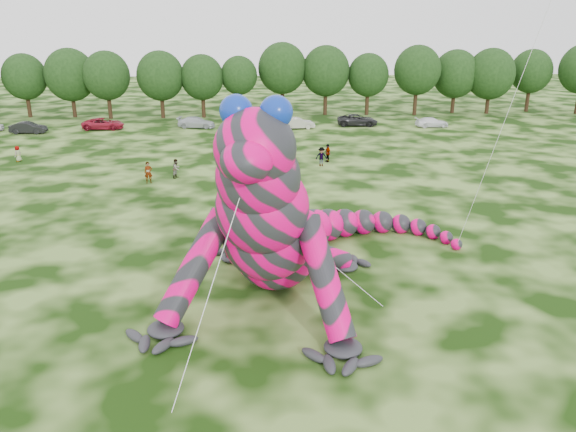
# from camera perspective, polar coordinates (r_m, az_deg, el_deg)

# --- Properties ---
(ground) EXTENTS (240.00, 240.00, 0.00)m
(ground) POSITION_cam_1_polar(r_m,az_deg,el_deg) (29.41, -8.90, -8.46)
(ground) COLOR #16330A
(ground) RESTS_ON ground
(inflatable_gecko) EXTENTS (22.93, 25.36, 10.75)m
(inflatable_gecko) POSITION_cam_1_polar(r_m,az_deg,el_deg) (29.50, -0.68, 3.15)
(inflatable_gecko) COLOR #F6006E
(inflatable_gecko) RESTS_ON ground
(tree_4) EXTENTS (6.22, 5.60, 9.06)m
(tree_4) POSITION_cam_1_polar(r_m,az_deg,el_deg) (91.10, -25.09, 11.90)
(tree_4) COLOR black
(tree_4) RESTS_ON ground
(tree_5) EXTENTS (7.16, 6.44, 9.80)m
(tree_5) POSITION_cam_1_polar(r_m,az_deg,el_deg) (88.68, -21.18, 12.49)
(tree_5) COLOR black
(tree_5) RESTS_ON ground
(tree_6) EXTENTS (6.52, 5.86, 9.49)m
(tree_6) POSITION_cam_1_polar(r_m,az_deg,el_deg) (85.53, -17.87, 12.55)
(tree_6) COLOR black
(tree_6) RESTS_ON ground
(tree_7) EXTENTS (6.68, 6.01, 9.48)m
(tree_7) POSITION_cam_1_polar(r_m,az_deg,el_deg) (84.18, -12.79, 12.88)
(tree_7) COLOR black
(tree_7) RESTS_ON ground
(tree_8) EXTENTS (6.14, 5.53, 8.94)m
(tree_8) POSITION_cam_1_polar(r_m,az_deg,el_deg) (83.69, -8.69, 12.91)
(tree_8) COLOR black
(tree_8) RESTS_ON ground
(tree_9) EXTENTS (5.27, 4.74, 8.68)m
(tree_9) POSITION_cam_1_polar(r_m,az_deg,el_deg) (83.78, -4.97, 12.97)
(tree_9) COLOR black
(tree_9) RESTS_ON ground
(tree_10) EXTENTS (7.09, 6.38, 10.50)m
(tree_10) POSITION_cam_1_polar(r_m,az_deg,el_deg) (85.01, -0.58, 13.75)
(tree_10) COLOR black
(tree_10) RESTS_ON ground
(tree_11) EXTENTS (7.01, 6.31, 10.07)m
(tree_11) POSITION_cam_1_polar(r_m,az_deg,el_deg) (85.24, 3.85, 13.58)
(tree_11) COLOR black
(tree_11) RESTS_ON ground
(tree_12) EXTENTS (5.99, 5.39, 8.97)m
(tree_12) POSITION_cam_1_polar(r_m,az_deg,el_deg) (85.87, 8.12, 13.11)
(tree_12) COLOR black
(tree_12) RESTS_ON ground
(tree_13) EXTENTS (6.83, 6.15, 10.13)m
(tree_13) POSITION_cam_1_polar(r_m,az_deg,el_deg) (86.92, 12.95, 13.28)
(tree_13) COLOR black
(tree_13) RESTS_ON ground
(tree_14) EXTENTS (6.82, 6.14, 9.40)m
(tree_14) POSITION_cam_1_polar(r_m,az_deg,el_deg) (90.43, 16.60, 12.96)
(tree_14) COLOR black
(tree_14) RESTS_ON ground
(tree_15) EXTENTS (7.17, 6.45, 9.63)m
(tree_15) POSITION_cam_1_polar(r_m,az_deg,el_deg) (91.36, 19.83, 12.77)
(tree_15) COLOR black
(tree_15) RESTS_ON ground
(tree_16) EXTENTS (6.26, 5.63, 9.37)m
(tree_16) POSITION_cam_1_polar(r_m,az_deg,el_deg) (95.73, 23.38, 12.51)
(tree_16) COLOR black
(tree_16) RESTS_ON ground
(car_1) EXTENTS (4.46, 1.73, 1.45)m
(car_1) POSITION_cam_1_polar(r_m,az_deg,el_deg) (78.29, -24.88, 8.14)
(car_1) COLOR black
(car_1) RESTS_ON ground
(car_2) EXTENTS (5.34, 2.57, 1.47)m
(car_2) POSITION_cam_1_polar(r_m,az_deg,el_deg) (77.72, -18.25, 8.90)
(car_2) COLOR maroon
(car_2) RESTS_ON ground
(car_3) EXTENTS (5.16, 2.78, 1.42)m
(car_3) POSITION_cam_1_polar(r_m,az_deg,el_deg) (75.99, -9.29, 9.37)
(car_3) COLOR #B4BABF
(car_3) RESTS_ON ground
(car_4) EXTENTS (4.09, 1.87, 1.36)m
(car_4) POSITION_cam_1_polar(r_m,az_deg,el_deg) (76.52, -4.43, 9.61)
(car_4) COLOR navy
(car_4) RESTS_ON ground
(car_5) EXTENTS (4.57, 2.05, 1.46)m
(car_5) POSITION_cam_1_polar(r_m,az_deg,el_deg) (74.27, 0.99, 9.40)
(car_5) COLOR #B9B2A9
(car_5) RESTS_ON ground
(car_6) EXTENTS (5.66, 3.06, 1.51)m
(car_6) POSITION_cam_1_polar(r_m,az_deg,el_deg) (77.14, 7.07, 9.65)
(car_6) COLOR #232325
(car_6) RESTS_ON ground
(car_7) EXTENTS (4.50, 2.09, 1.27)m
(car_7) POSITION_cam_1_polar(r_m,az_deg,el_deg) (77.91, 14.41, 9.21)
(car_7) COLOR white
(car_7) RESTS_ON ground
(spectator_2) EXTENTS (1.27, 0.81, 1.87)m
(spectator_2) POSITION_cam_1_polar(r_m,az_deg,el_deg) (55.04, 3.42, 6.04)
(spectator_2) COLOR gray
(spectator_2) RESTS_ON ground
(spectator_1) EXTENTS (0.95, 1.04, 1.74)m
(spectator_1) POSITION_cam_1_polar(r_m,az_deg,el_deg) (51.74, -11.27, 4.75)
(spectator_1) COLOR gray
(spectator_1) RESTS_ON ground
(spectator_4) EXTENTS (0.74, 0.89, 1.57)m
(spectator_4) POSITION_cam_1_polar(r_m,az_deg,el_deg) (63.02, -25.74, 5.72)
(spectator_4) COLOR gray
(spectator_4) RESTS_ON ground
(spectator_0) EXTENTS (0.77, 0.58, 1.89)m
(spectator_0) POSITION_cam_1_polar(r_m,az_deg,el_deg) (50.59, -14.00, 4.31)
(spectator_0) COLOR gray
(spectator_0) RESTS_ON ground
(spectator_5) EXTENTS (1.66, 0.91, 1.71)m
(spectator_5) POSITION_cam_1_polar(r_m,az_deg,el_deg) (47.87, -1.21, 3.92)
(spectator_5) COLOR gray
(spectator_5) RESTS_ON ground
(spectator_3) EXTENTS (0.78, 1.15, 1.81)m
(spectator_3) POSITION_cam_1_polar(r_m,az_deg,el_deg) (56.74, 4.04, 6.40)
(spectator_3) COLOR gray
(spectator_3) RESTS_ON ground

